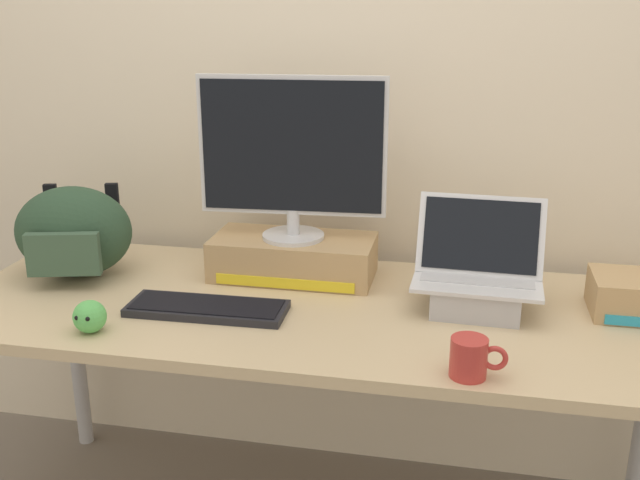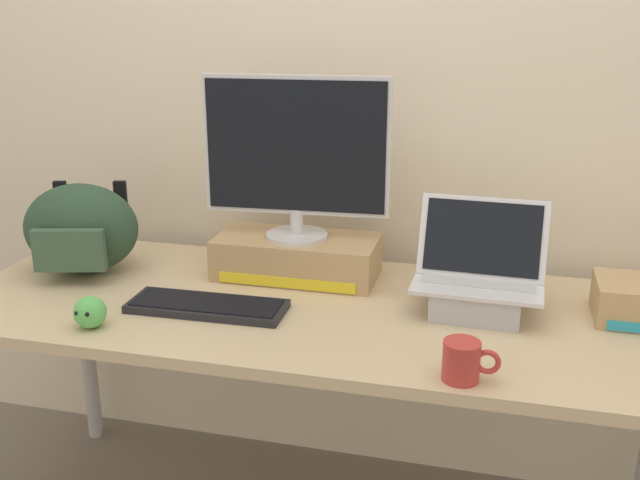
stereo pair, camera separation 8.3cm
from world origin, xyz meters
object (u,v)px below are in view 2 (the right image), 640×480
(desktop_monitor, at_px, (296,155))
(open_laptop, at_px, (478,289))
(coffee_mug, at_px, (463,361))
(plush_toy, at_px, (90,312))
(messenger_backpack, at_px, (81,229))
(toner_box_yellow, at_px, (297,257))
(external_keyboard, at_px, (207,306))

(desktop_monitor, height_order, open_laptop, desktop_monitor)
(coffee_mug, bearing_deg, plush_toy, 177.36)
(desktop_monitor, bearing_deg, messenger_backpack, -172.76)
(desktop_monitor, height_order, plush_toy, desktop_monitor)
(open_laptop, bearing_deg, toner_box_yellow, 167.41)
(desktop_monitor, distance_m, external_keyboard, 0.48)
(coffee_mug, bearing_deg, toner_box_yellow, 134.99)
(toner_box_yellow, height_order, plush_toy, toner_box_yellow)
(toner_box_yellow, height_order, messenger_backpack, messenger_backpack)
(messenger_backpack, xyz_separation_m, plush_toy, (0.22, -0.34, -0.09))
(external_keyboard, relative_size, coffee_mug, 3.38)
(external_keyboard, bearing_deg, coffee_mug, -18.86)
(external_keyboard, bearing_deg, desktop_monitor, 60.65)
(toner_box_yellow, bearing_deg, external_keyboard, -117.90)
(messenger_backpack, relative_size, coffee_mug, 3.05)
(plush_toy, bearing_deg, external_keyboard, 35.55)
(external_keyboard, xyz_separation_m, coffee_mug, (0.66, -0.21, 0.03))
(messenger_backpack, bearing_deg, toner_box_yellow, -3.60)
(toner_box_yellow, distance_m, desktop_monitor, 0.30)
(coffee_mug, bearing_deg, desktop_monitor, 135.05)
(external_keyboard, height_order, coffee_mug, coffee_mug)
(toner_box_yellow, relative_size, open_laptop, 1.40)
(open_laptop, bearing_deg, plush_toy, -158.14)
(desktop_monitor, xyz_separation_m, messenger_backpack, (-0.62, -0.12, -0.23))
(open_laptop, distance_m, external_keyboard, 0.70)
(toner_box_yellow, relative_size, plush_toy, 5.76)
(external_keyboard, bearing_deg, plush_toy, -145.79)
(open_laptop, relative_size, external_keyboard, 0.80)
(toner_box_yellow, bearing_deg, plush_toy, -130.16)
(toner_box_yellow, xyz_separation_m, messenger_backpack, (-0.62, -0.12, 0.07))
(toner_box_yellow, bearing_deg, open_laptop, -14.45)
(desktop_monitor, relative_size, open_laptop, 1.58)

